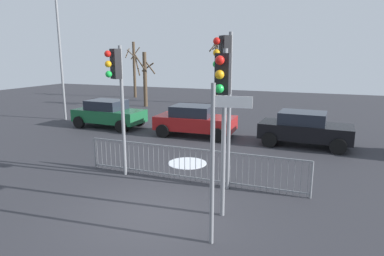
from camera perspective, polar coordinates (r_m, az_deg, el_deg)
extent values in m
plane|color=#2D2D33|center=(8.65, -6.32, -14.23)|extent=(60.00, 60.00, 0.00)
cylinder|color=slate|center=(9.49, 6.29, 2.36)|extent=(0.11, 0.11, 4.45)
cube|color=black|center=(9.27, 5.62, 12.56)|extent=(0.38, 0.38, 0.90)
sphere|color=red|center=(9.16, 4.23, 14.46)|extent=(0.20, 0.20, 0.20)
sphere|color=orange|center=(9.16, 4.20, 12.59)|extent=(0.20, 0.20, 0.20)
sphere|color=green|center=(9.16, 4.17, 10.71)|extent=(0.20, 0.20, 0.20)
cylinder|color=slate|center=(10.87, -11.65, 2.58)|extent=(0.11, 0.11, 4.13)
cube|color=black|center=(10.65, -12.79, 10.54)|extent=(0.39, 0.34, 0.90)
sphere|color=red|center=(10.53, -14.09, 12.09)|extent=(0.20, 0.20, 0.20)
sphere|color=orange|center=(10.53, -14.01, 10.46)|extent=(0.20, 0.20, 0.20)
sphere|color=green|center=(10.55, -13.92, 8.84)|extent=(0.20, 0.20, 0.20)
cylinder|color=slate|center=(7.88, 5.38, -1.39)|extent=(0.11, 0.11, 3.99)
cube|color=black|center=(7.51, 5.25, 9.09)|extent=(0.32, 0.22, 0.90)
sphere|color=red|center=(7.26, 4.73, 11.36)|extent=(0.20, 0.20, 0.20)
sphere|color=orange|center=(7.27, 4.69, 9.00)|extent=(0.20, 0.20, 0.20)
sphere|color=green|center=(7.30, 4.65, 6.64)|extent=(0.20, 0.20, 0.20)
cylinder|color=slate|center=(6.75, 3.44, -6.61)|extent=(0.09, 0.09, 3.34)
cube|color=white|center=(6.37, 7.08, 4.40)|extent=(0.70, 0.10, 0.22)
cube|color=slate|center=(10.29, -0.32, -3.50)|extent=(7.09, 0.05, 0.04)
cube|color=slate|center=(10.58, -0.31, -8.35)|extent=(7.09, 0.05, 0.04)
cylinder|color=slate|center=(12.10, -15.74, -4.14)|extent=(0.02, 0.02, 1.05)
cylinder|color=slate|center=(12.00, -15.04, -4.24)|extent=(0.02, 0.02, 1.05)
cylinder|color=slate|center=(11.89, -14.33, -4.35)|extent=(0.02, 0.02, 1.05)
cylinder|color=slate|center=(11.79, -13.61, -4.46)|extent=(0.02, 0.02, 1.05)
cylinder|color=slate|center=(11.69, -12.88, -4.56)|extent=(0.02, 0.02, 1.05)
cylinder|color=slate|center=(11.59, -12.13, -4.67)|extent=(0.02, 0.02, 1.05)
cylinder|color=slate|center=(11.49, -11.37, -4.78)|extent=(0.02, 0.02, 1.05)
cylinder|color=slate|center=(11.40, -10.60, -4.89)|extent=(0.02, 0.02, 1.05)
cylinder|color=slate|center=(11.31, -9.81, -5.01)|extent=(0.02, 0.02, 1.05)
cylinder|color=slate|center=(11.22, -9.01, -5.12)|extent=(0.02, 0.02, 1.05)
cylinder|color=slate|center=(11.13, -8.20, -5.23)|extent=(0.02, 0.02, 1.05)
cylinder|color=slate|center=(11.04, -7.38, -5.35)|extent=(0.02, 0.02, 1.05)
cylinder|color=slate|center=(10.96, -6.54, -5.46)|extent=(0.02, 0.02, 1.05)
cylinder|color=slate|center=(10.88, -5.69, -5.58)|extent=(0.02, 0.02, 1.05)
cylinder|color=slate|center=(10.80, -4.82, -5.69)|extent=(0.02, 0.02, 1.05)
cylinder|color=slate|center=(10.73, -3.95, -5.81)|extent=(0.02, 0.02, 1.05)
cylinder|color=slate|center=(10.65, -3.06, -5.92)|extent=(0.02, 0.02, 1.05)
cylinder|color=slate|center=(10.58, -2.15, -6.04)|extent=(0.02, 0.02, 1.05)
cylinder|color=slate|center=(10.51, -1.24, -6.16)|extent=(0.02, 0.02, 1.05)
cylinder|color=slate|center=(10.45, -0.31, -6.27)|extent=(0.02, 0.02, 1.05)
cylinder|color=slate|center=(10.39, 0.62, -6.39)|extent=(0.02, 0.02, 1.05)
cylinder|color=slate|center=(10.33, 1.57, -6.50)|extent=(0.02, 0.02, 1.05)
cylinder|color=slate|center=(10.27, 2.53, -6.62)|extent=(0.02, 0.02, 1.05)
cylinder|color=slate|center=(10.22, 3.51, -6.73)|extent=(0.02, 0.02, 1.05)
cylinder|color=slate|center=(10.17, 4.49, -6.85)|extent=(0.02, 0.02, 1.05)
cylinder|color=slate|center=(10.12, 5.48, -6.96)|extent=(0.02, 0.02, 1.05)
cylinder|color=slate|center=(10.07, 6.48, -7.07)|extent=(0.02, 0.02, 1.05)
cylinder|color=slate|center=(10.03, 7.49, -7.18)|extent=(0.02, 0.02, 1.05)
cylinder|color=slate|center=(9.99, 8.51, -7.29)|extent=(0.02, 0.02, 1.05)
cylinder|color=slate|center=(9.96, 9.54, -7.40)|extent=(0.02, 0.02, 1.05)
cylinder|color=slate|center=(9.93, 10.57, -7.51)|extent=(0.02, 0.02, 1.05)
cylinder|color=slate|center=(9.90, 11.61, -7.61)|extent=(0.02, 0.02, 1.05)
cylinder|color=slate|center=(9.87, 12.66, -7.71)|extent=(0.02, 0.02, 1.05)
cylinder|color=slate|center=(9.85, 13.72, -7.82)|extent=(0.02, 0.02, 1.05)
cylinder|color=slate|center=(9.83, 14.78, -7.91)|extent=(0.02, 0.02, 1.05)
cylinder|color=slate|center=(9.81, 15.84, -8.01)|extent=(0.02, 0.02, 1.05)
cylinder|color=slate|center=(9.80, 16.90, -8.10)|extent=(0.02, 0.02, 1.05)
cylinder|color=slate|center=(9.79, 17.97, -8.19)|extent=(0.02, 0.02, 1.05)
cylinder|color=slate|center=(9.79, 19.05, -8.28)|extent=(0.02, 0.02, 1.05)
cylinder|color=slate|center=(12.16, -16.08, -4.09)|extent=(0.06, 0.06, 1.05)
cylinder|color=slate|center=(9.78, 19.58, -8.32)|extent=(0.06, 0.06, 1.05)
cube|color=#195933|center=(18.75, -13.83, 2.08)|extent=(3.85, 1.83, 0.65)
cube|color=#1E232D|center=(18.75, -14.29, 3.76)|extent=(1.95, 1.56, 0.55)
cylinder|color=black|center=(18.74, -8.92, 1.27)|extent=(0.65, 0.24, 0.64)
cylinder|color=black|center=(17.35, -11.89, 0.27)|extent=(0.65, 0.24, 0.64)
cylinder|color=black|center=(20.29, -15.40, 1.81)|extent=(0.65, 0.24, 0.64)
cylinder|color=black|center=(19.01, -18.58, 0.93)|extent=(0.65, 0.24, 0.64)
cube|color=black|center=(15.26, 18.63, -0.49)|extent=(3.87, 1.86, 0.65)
cube|color=#1E232D|center=(15.17, 18.21, 1.58)|extent=(1.96, 1.58, 0.55)
cylinder|color=black|center=(16.11, 23.62, -1.42)|extent=(0.65, 0.25, 0.64)
cylinder|color=black|center=(14.46, 23.54, -2.90)|extent=(0.65, 0.25, 0.64)
cylinder|color=black|center=(16.32, 14.13, -0.59)|extent=(0.65, 0.25, 0.64)
cylinder|color=black|center=(14.69, 12.98, -1.94)|extent=(0.65, 0.25, 0.64)
cube|color=maroon|center=(16.26, 0.58, 0.91)|extent=(3.86, 1.84, 0.65)
cube|color=#1E232D|center=(16.21, 0.08, 2.85)|extent=(1.96, 1.57, 0.55)
cylinder|color=black|center=(16.76, 5.89, 0.06)|extent=(0.65, 0.24, 0.64)
cylinder|color=black|center=(15.16, 4.40, -1.23)|extent=(0.65, 0.24, 0.64)
cylinder|color=black|center=(17.56, -2.71, 0.67)|extent=(0.65, 0.24, 0.64)
cylinder|color=black|center=(16.03, -4.97, -0.49)|extent=(0.65, 0.24, 0.64)
cylinder|color=slate|center=(21.56, -21.40, 11.72)|extent=(0.14, 0.14, 7.90)
cylinder|color=#473828|center=(25.79, -7.95, 8.12)|extent=(0.29, 0.29, 4.06)
cylinder|color=#473828|center=(26.18, -7.49, 10.19)|extent=(1.04, 0.12, 0.70)
cylinder|color=#473828|center=(25.61, -9.20, 10.19)|extent=(0.88, 0.90, 1.23)
cylinder|color=#473828|center=(25.44, -7.03, 10.04)|extent=(0.23, 1.12, 0.93)
cylinder|color=#473828|center=(25.41, -8.90, 11.06)|extent=(1.03, 0.46, 1.06)
cylinder|color=#473828|center=(27.05, 4.13, 9.48)|extent=(0.26, 0.26, 5.09)
cylinder|color=#473828|center=(27.02, 5.12, 11.92)|extent=(0.37, 0.90, 0.62)
cylinder|color=#473828|center=(27.41, 3.80, 13.82)|extent=(0.74, 0.70, 1.04)
cylinder|color=#473828|center=(27.13, 4.85, 12.95)|extent=(0.51, 0.63, 1.02)
cylinder|color=#473828|center=(26.63, 4.58, 12.43)|extent=(0.74, 0.69, 1.48)
cylinder|color=#473828|center=(27.56, 4.63, 14.01)|extent=(1.19, 0.16, 0.94)
cylinder|color=#473828|center=(31.51, -9.73, 9.65)|extent=(0.25, 0.25, 5.00)
cylinder|color=#473828|center=(31.65, -10.88, 12.37)|extent=(0.40, 1.20, 0.87)
cylinder|color=#473828|center=(31.06, -10.11, 12.16)|extent=(0.97, 0.27, 0.88)
cylinder|color=#473828|center=(31.89, -9.58, 12.36)|extent=(0.91, 0.29, 1.12)
cylinder|color=white|center=(12.27, -0.79, -5.97)|extent=(1.40, 1.40, 0.01)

